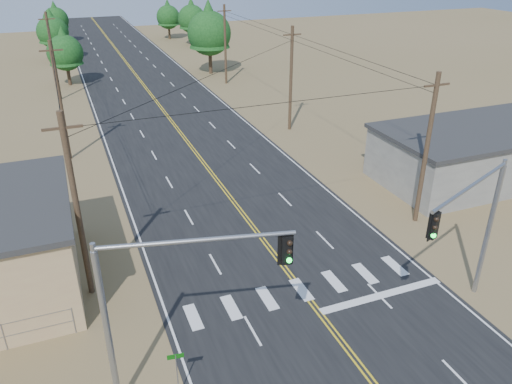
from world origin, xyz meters
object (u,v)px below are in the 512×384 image
building_right (476,154)px  street_sign (177,368)px  signal_mast_right (476,220)px  signal_mast_left (161,295)px

building_right → street_sign: (-26.80, -12.45, -0.50)m
signal_mast_right → street_sign: bearing=158.0°
signal_mast_left → signal_mast_right: size_ratio=1.00×
street_sign → signal_mast_right: bearing=8.3°
building_right → street_sign: bearing=-155.1°
building_right → street_sign: size_ratio=6.68×
building_right → street_sign: building_right is taller
building_right → signal_mast_right: bearing=-135.1°
signal_mast_right → street_sign: size_ratio=3.40×
building_right → signal_mast_right: size_ratio=1.96×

